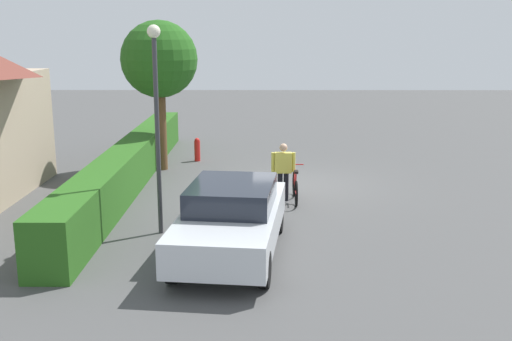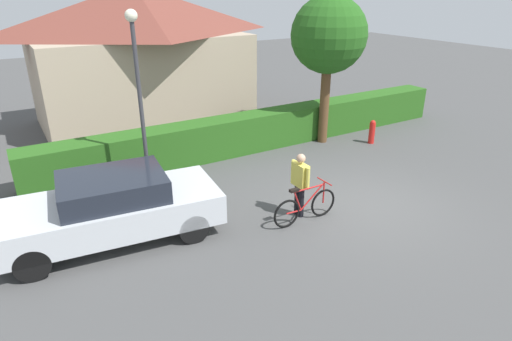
{
  "view_description": "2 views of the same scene",
  "coord_description": "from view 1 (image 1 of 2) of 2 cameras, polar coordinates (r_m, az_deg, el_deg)",
  "views": [
    {
      "loc": [
        -17.22,
        1.1,
        4.34
      ],
      "look_at": [
        -4.11,
        1.15,
        1.35
      ],
      "focal_mm": 42.48,
      "sensor_mm": 36.0,
      "label": 1
    },
    {
      "loc": [
        -7.23,
        -6.68,
        5.0
      ],
      "look_at": [
        -2.93,
        0.46,
        1.39
      ],
      "focal_mm": 30.29,
      "sensor_mm": 36.0,
      "label": 2
    }
  ],
  "objects": [
    {
      "name": "person_rider",
      "position": [
        15.84,
        2.58,
        0.23
      ],
      "size": [
        0.21,
        0.63,
        1.54
      ],
      "color": "black",
      "rests_on": "ground"
    },
    {
      "name": "hedge_row",
      "position": [
        18.01,
        -11.78,
        0.54
      ],
      "size": [
        14.74,
        0.9,
        1.18
      ],
      "primitive_type": "cube",
      "color": "#285C1A",
      "rests_on": "ground"
    },
    {
      "name": "tree_kerbside",
      "position": [
        19.48,
        -9.1,
        10.2
      ],
      "size": [
        2.41,
        2.41,
        4.74
      ],
      "color": "brown",
      "rests_on": "ground"
    },
    {
      "name": "street_lamp",
      "position": [
        13.06,
        -9.37,
        6.29
      ],
      "size": [
        0.28,
        0.28,
        4.51
      ],
      "color": "#38383D",
      "rests_on": "ground"
    },
    {
      "name": "parked_car_near",
      "position": [
        12.04,
        -2.31,
        -4.47
      ],
      "size": [
        4.64,
        2.31,
        1.45
      ],
      "color": "silver",
      "rests_on": "ground"
    },
    {
      "name": "fire_hydrant",
      "position": [
        21.01,
        -5.56,
        2.01
      ],
      "size": [
        0.2,
        0.2,
        0.81
      ],
      "color": "red",
      "rests_on": "ground"
    },
    {
      "name": "bicycle",
      "position": [
        15.92,
        3.7,
        -1.59
      ],
      "size": [
        1.7,
        0.5,
        0.9
      ],
      "color": "black",
      "rests_on": "ground"
    },
    {
      "name": "ground_plane",
      "position": [
        17.79,
        3.76,
        -1.31
      ],
      "size": [
        60.0,
        60.0,
        0.0
      ],
      "primitive_type": "plane",
      "color": "#494949"
    }
  ]
}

